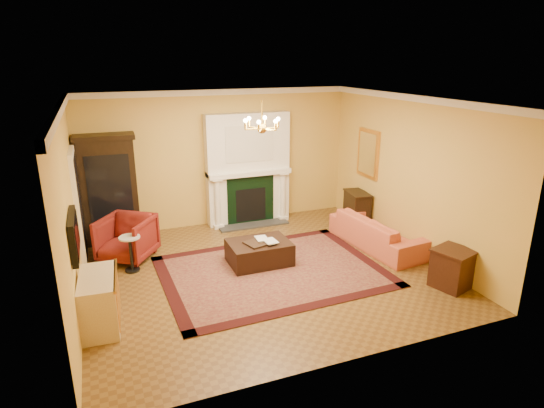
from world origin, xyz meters
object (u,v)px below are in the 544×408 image
pedestal_table (131,251)px  end_table (452,269)px  wingback_armchair (127,236)px  coral_sofa (377,227)px  console_table (357,210)px  leather_ottoman (259,252)px  commode (100,301)px  china_cabinet (110,191)px

pedestal_table → end_table: bearing=-27.4°
wingback_armchair → coral_sofa: (4.71, -1.22, -0.04)m
console_table → leather_ottoman: bearing=-150.1°
commode → coral_sofa: size_ratio=0.48×
wingback_armchair → pedestal_table: size_ratio=1.40×
coral_sofa → china_cabinet: bearing=59.1°
china_cabinet → commode: 3.34m
commode → end_table: (5.45, -0.90, -0.07)m
wingback_armchair → leather_ottoman: (2.24, -1.09, -0.24)m
pedestal_table → coral_sofa: size_ratio=0.31×
china_cabinet → leather_ottoman: bearing=-39.9°
commode → end_table: commode is taller
end_table → commode: bearing=170.6°
coral_sofa → end_table: size_ratio=3.41×
china_cabinet → end_table: size_ratio=3.37×
china_cabinet → console_table: size_ratio=2.81×
china_cabinet → end_table: bearing=-37.6°
end_table → pedestal_table: bearing=152.6°
end_table → console_table: bearing=88.9°
coral_sofa → end_table: (0.20, -1.88, -0.11)m
china_cabinet → console_table: 5.31m
wingback_armchair → coral_sofa: wingback_armchair is taller
coral_sofa → console_table: 1.24m
coral_sofa → commode: bearing=94.6°
pedestal_table → commode: bearing=-108.9°
end_table → console_table: 3.09m
leather_ottoman → commode: bearing=-158.5°
pedestal_table → end_table: pedestal_table is taller
commode → console_table: (5.51, 2.18, -0.00)m
wingback_armchair → coral_sofa: size_ratio=0.43×
china_cabinet → leather_ottoman: china_cabinet is taller
pedestal_table → commode: size_ratio=0.64×
china_cabinet → coral_sofa: china_cabinet is taller
commode → pedestal_table: bearing=74.6°
console_table → wingback_armchair: bearing=-171.9°
china_cabinet → commode: china_cabinet is taller
pedestal_table → end_table: 5.51m
pedestal_table → commode: commode is taller
commode → coral_sofa: coral_sofa is taller
wingback_armchair → commode: 2.26m
wingback_armchair → commode: bearing=-68.9°
wingback_armchair → china_cabinet: bearing=135.1°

